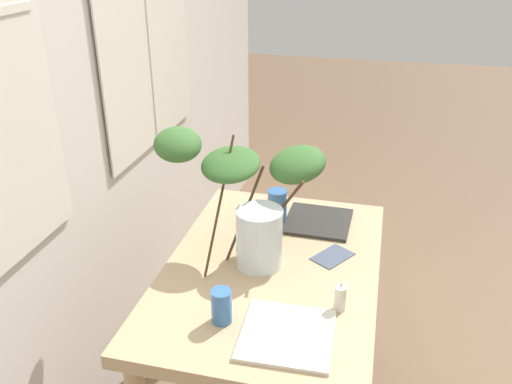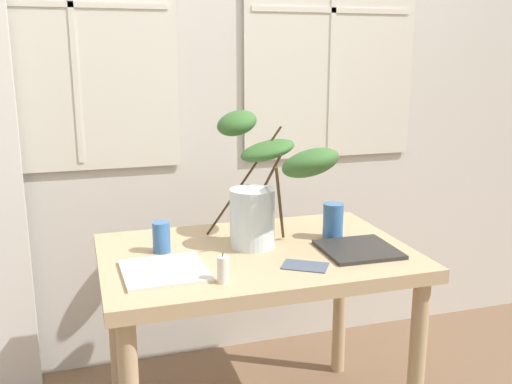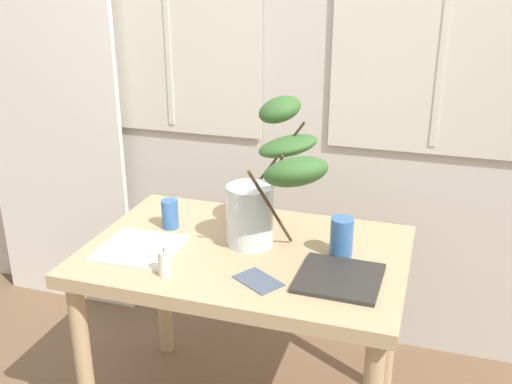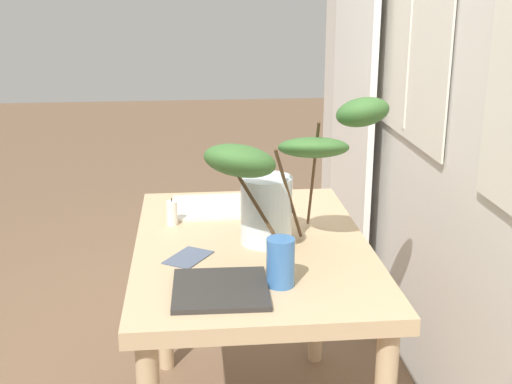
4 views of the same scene
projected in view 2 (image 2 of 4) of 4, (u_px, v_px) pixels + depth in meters
The scene contains 9 objects.
back_wall_with_windows at pixel (208, 45), 2.63m from camera, with size 4.63×0.14×2.94m.
dining_table at pixel (256, 276), 2.13m from camera, with size 1.11×0.75×0.74m.
vase_with_branches at pixel (265, 181), 2.15m from camera, with size 0.47×0.63×0.50m.
drinking_glass_blue_left at pixel (161, 237), 2.08m from camera, with size 0.06×0.06×0.11m, color #386BAD.
drinking_glass_blue_right at pixel (333, 221), 2.23m from camera, with size 0.08×0.08×0.14m, color #386BAD.
plate_square_left at pixel (165, 271), 1.90m from camera, with size 0.27×0.27×0.01m, color silver.
plate_square_right at pixel (358, 249), 2.10m from camera, with size 0.26×0.26×0.01m, color #2D2B28.
napkin_folded at pixel (305, 266), 1.95m from camera, with size 0.15×0.10×0.00m, color #4C566B.
pillar_candle at pixel (223, 270), 1.81m from camera, with size 0.04×0.04×0.10m.
Camera 2 is at (-0.59, -1.91, 1.45)m, focal length 40.84 mm.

